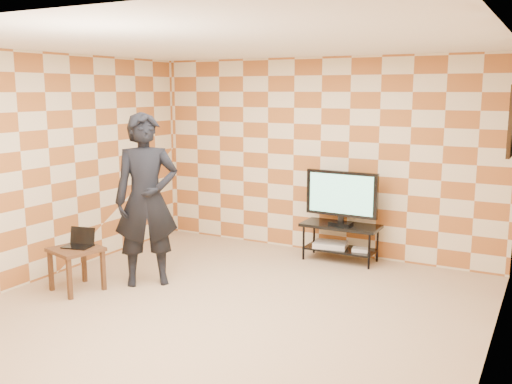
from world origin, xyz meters
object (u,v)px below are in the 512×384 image
(tv, at_px, (341,195))
(side_table, at_px, (76,255))
(tv_stand, at_px, (341,234))
(person, at_px, (147,200))

(tv, distance_m, side_table, 3.40)
(tv_stand, height_order, tv, tv)
(tv, height_order, side_table, tv)
(tv, xyz_separation_m, side_table, (-2.25, -2.50, -0.48))
(tv, bearing_deg, side_table, -132.07)
(tv_stand, distance_m, person, 2.64)
(tv_stand, distance_m, tv, 0.53)
(tv_stand, height_order, side_table, same)
(tv_stand, bearing_deg, person, -131.38)
(tv_stand, relative_size, tv, 1.05)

